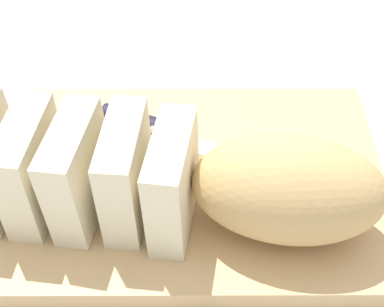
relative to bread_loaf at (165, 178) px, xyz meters
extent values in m
plane|color=beige|center=(-0.02, -0.05, -0.07)|extent=(3.00, 3.00, 0.00)
cube|color=tan|center=(-0.02, -0.05, -0.06)|extent=(0.38, 0.27, 0.03)
ellipsoid|color=tan|center=(-0.11, 0.01, 0.00)|extent=(0.18, 0.12, 0.10)
cube|color=beige|center=(-0.01, 0.01, 0.00)|extent=(0.05, 0.10, 0.10)
cube|color=beige|center=(0.03, -0.01, 0.00)|extent=(0.04, 0.09, 0.10)
cube|color=beige|center=(0.08, -0.01, 0.00)|extent=(0.05, 0.10, 0.10)
cube|color=beige|center=(0.12, -0.01, 0.00)|extent=(0.04, 0.10, 0.10)
cube|color=silver|center=(-0.08, -0.06, -0.05)|extent=(0.18, 0.09, 0.00)
cylinder|color=black|center=(0.04, -0.11, -0.04)|extent=(0.07, 0.05, 0.02)
cube|color=silver|center=(0.00, -0.10, -0.04)|extent=(0.03, 0.03, 0.02)
sphere|color=tan|center=(-0.05, -0.08, -0.05)|extent=(0.00, 0.00, 0.00)
sphere|color=tan|center=(-0.03, -0.06, -0.04)|extent=(0.01, 0.01, 0.01)
camera|label=1|loc=(-0.02, 0.34, 0.37)|focal=54.65mm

